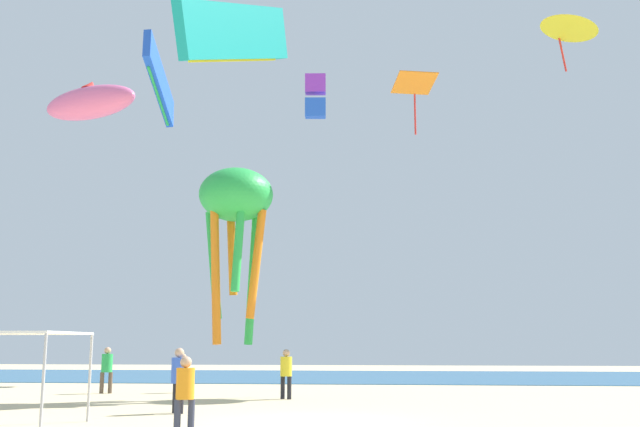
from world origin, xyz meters
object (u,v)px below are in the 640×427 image
object	(u,v)px
person_far_shore	(107,366)
kite_parafoil_blue	(159,82)
person_central	(185,389)
person_rightmost	(179,375)
kite_octopus_green	(236,204)
person_leftmost	(183,370)
kite_box_purple	(315,96)
person_near_tent	(286,370)
kite_inflatable_pink	(90,103)
kite_diamond_orange	(414,86)
kite_delta_yellow	(570,24)
kite_parafoil_teal	(235,33)
canopy_tent	(12,337)

from	to	relation	value
person_far_shore	kite_parafoil_blue	distance (m)	17.73
kite_parafoil_blue	person_central	bearing A→B (deg)	-163.50
person_rightmost	kite_octopus_green	distance (m)	8.42
person_leftmost	kite_box_purple	bearing A→B (deg)	-172.88
person_near_tent	person_central	bearing A→B (deg)	-60.82
person_near_tent	kite_inflatable_pink	bearing A→B (deg)	-152.50
kite_inflatable_pink	person_rightmost	bearing A→B (deg)	152.73
person_rightmost	kite_diamond_orange	distance (m)	17.03
person_rightmost	kite_box_purple	size ratio (longest dim) A/B	0.67
person_far_shore	person_rightmost	bearing A→B (deg)	-77.81
person_leftmost	person_rightmost	xyz separation A→B (m)	(2.61, -9.21, 0.16)
kite_delta_yellow	kite_diamond_orange	distance (m)	10.20
person_far_shore	person_near_tent	bearing A→B (deg)	-38.66
kite_parafoil_teal	person_far_shore	bearing A→B (deg)	-114.86
person_rightmost	person_far_shore	size ratio (longest dim) A/B	1.00
person_central	person_rightmost	world-z (taller)	person_rightmost
person_near_tent	person_leftmost	xyz separation A→B (m)	(-4.87, 3.18, -0.12)
kite_parafoil_blue	kite_octopus_green	world-z (taller)	kite_parafoil_blue
canopy_tent	kite_diamond_orange	bearing A→B (deg)	51.80
kite_box_purple	kite_diamond_orange	bearing A→B (deg)	-68.96
person_leftmost	kite_octopus_green	xyz separation A→B (m)	(2.92, -3.53, 6.37)
person_central	person_far_shore	distance (m)	15.57
canopy_tent	kite_delta_yellow	xyz separation A→B (m)	(18.39, 17.86, 15.60)
person_rightmost	kite_inflatable_pink	distance (m)	14.20
person_central	kite_box_purple	xyz separation A→B (m)	(-0.06, 26.01, 15.85)
canopy_tent	kite_diamond_orange	world-z (taller)	kite_diamond_orange
kite_parafoil_blue	person_far_shore	bearing A→B (deg)	-176.73
kite_octopus_green	kite_inflatable_pink	bearing A→B (deg)	-118.82
kite_delta_yellow	kite_parafoil_teal	world-z (taller)	kite_delta_yellow
person_leftmost	person_far_shore	xyz separation A→B (m)	(-3.04, -0.72, 0.16)
person_leftmost	kite_diamond_orange	distance (m)	15.78
kite_parafoil_teal	person_rightmost	bearing A→B (deg)	-39.77
kite_parafoil_blue	kite_octopus_green	xyz separation A→B (m)	(7.12, -11.19, -9.37)
person_leftmost	person_central	bearing A→B (deg)	44.12
kite_inflatable_pink	person_central	bearing A→B (deg)	143.51
canopy_tent	person_near_tent	bearing A→B (deg)	61.28
person_near_tent	kite_delta_yellow	xyz separation A→B (m)	(12.98, 7.99, 16.70)
person_leftmost	kite_inflatable_pink	distance (m)	11.87
kite_inflatable_pink	kite_parafoil_teal	world-z (taller)	kite_parafoil_teal
kite_octopus_green	kite_parafoil_teal	distance (m)	6.95
kite_parafoil_blue	kite_box_purple	distance (m)	9.34
person_near_tent	kite_diamond_orange	bearing A→B (deg)	66.11
person_rightmost	kite_delta_yellow	distance (m)	26.59
person_far_shore	kite_diamond_orange	distance (m)	17.76
person_central	kite_inflatable_pink	distance (m)	18.04
kite_delta_yellow	person_central	bearing A→B (deg)	-43.90
canopy_tent	person_leftmost	xyz separation A→B (m)	(0.54, 13.04, -1.22)
person_central	person_rightmost	xyz separation A→B (m)	(-1.73, 5.22, 0.10)
kite_parafoil_blue	kite_diamond_orange	world-z (taller)	kite_parafoil_blue
kite_parafoil_blue	person_near_tent	bearing A→B (deg)	-144.70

